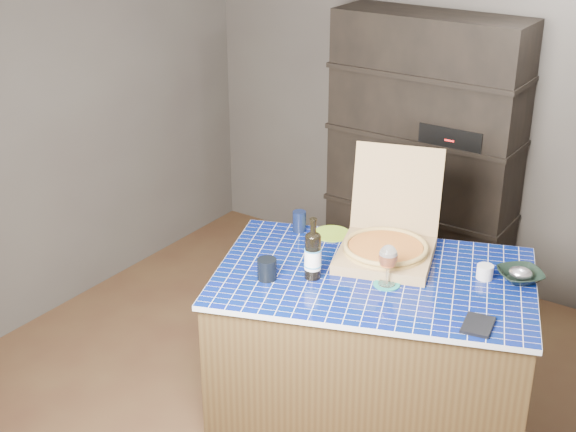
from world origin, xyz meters
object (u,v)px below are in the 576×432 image
Objects in this scene: kitchen_island at (371,348)px; bowl at (520,276)px; mead_bottle at (313,255)px; dvd_case at (478,325)px; pizza_box at (387,245)px; wine_glass at (388,258)px.

kitchen_island is 8.50× the size of bowl.
mead_bottle is 1.81× the size of dvd_case.
mead_bottle is (-0.19, -0.38, 0.05)m from pizza_box.
dvd_case is at bearing -47.15° from pizza_box.
wine_glass is (0.14, -0.25, 0.07)m from pizza_box.
bowl is at bearing -5.07° from pizza_box.
pizza_box is 0.72m from dvd_case.
pizza_box is 0.43m from mead_bottle.
wine_glass reaches higher than bowl.
mead_bottle is at bearing -147.56° from bowl.
bowl is at bearing 38.22° from wine_glass.
mead_bottle is 1.54× the size of wine_glass.
kitchen_island is 0.56m from wine_glass.
kitchen_island is 0.52m from pizza_box.
pizza_box reaches higher than mead_bottle.
wine_glass reaches higher than kitchen_island.
dvd_case is at bearing -35.58° from kitchen_island.
kitchen_island is at bearing 149.58° from wine_glass.
wine_glass is at bearing 158.05° from dvd_case.
mead_bottle is at bearing -158.02° from wine_glass.
dvd_case is (0.49, -0.10, -0.14)m from wine_glass.
pizza_box reaches higher than wine_glass.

